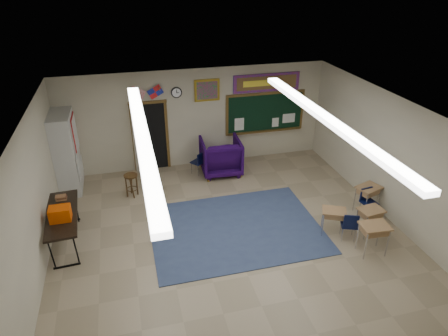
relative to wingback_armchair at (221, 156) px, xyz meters
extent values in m
plane|color=gray|center=(-0.57, -3.70, -0.54)|extent=(9.00, 9.00, 0.00)
cube|color=#B9B196|center=(-0.57, 0.80, 0.96)|extent=(8.00, 0.04, 3.00)
cube|color=#B9B196|center=(-4.57, -3.70, 0.96)|extent=(0.04, 9.00, 3.00)
cube|color=#B9B196|center=(3.43, -3.70, 0.96)|extent=(0.04, 9.00, 3.00)
cube|color=silver|center=(-0.57, -3.70, 2.46)|extent=(8.00, 9.00, 0.04)
cube|color=#32415F|center=(-0.37, -2.90, -0.53)|extent=(4.00, 3.00, 0.02)
cube|color=black|center=(-1.97, 0.79, 0.51)|extent=(0.95, 0.04, 2.10)
cube|color=white|center=(-2.31, 0.34, 0.49)|extent=(0.35, 0.86, 2.05)
cube|color=brown|center=(1.63, 0.77, 0.96)|extent=(2.55, 0.05, 1.30)
cube|color=black|center=(1.63, 0.75, 0.96)|extent=(2.40, 0.03, 1.15)
cube|color=brown|center=(1.63, 0.71, 0.36)|extent=(2.40, 0.12, 0.04)
cube|color=#AB1C0E|center=(1.63, 0.77, 1.91)|extent=(2.10, 0.04, 0.55)
cube|color=brown|center=(1.63, 0.76, 1.91)|extent=(1.90, 0.03, 0.40)
cube|color=olive|center=(-0.22, 0.77, 1.81)|extent=(0.75, 0.05, 0.65)
cube|color=#A51466|center=(-0.22, 0.75, 1.81)|extent=(0.62, 0.03, 0.52)
cylinder|color=black|center=(-1.12, 0.77, 1.81)|extent=(0.32, 0.05, 0.32)
cylinder|color=white|center=(-1.12, 0.75, 1.81)|extent=(0.26, 0.02, 0.26)
cube|color=#AFAFAA|center=(-4.29, 0.15, 0.56)|extent=(0.55, 1.25, 2.20)
imported|color=#1A0532|center=(0.00, 0.00, 0.00)|extent=(1.21, 1.24, 1.07)
cube|color=olive|center=(1.77, -3.64, 0.09)|extent=(0.66, 0.60, 0.04)
cube|color=brown|center=(1.77, -3.64, 0.00)|extent=(0.57, 0.51, 0.11)
cube|color=olive|center=(3.07, -2.99, 0.15)|extent=(0.70, 0.61, 0.04)
cube|color=brown|center=(3.07, -2.99, 0.05)|extent=(0.60, 0.52, 0.12)
cube|color=olive|center=(2.26, -4.49, 0.17)|extent=(0.63, 0.49, 0.04)
cube|color=brown|center=(2.26, -4.49, 0.07)|extent=(0.55, 0.42, 0.12)
cube|color=olive|center=(2.59, -3.84, 0.11)|extent=(0.60, 0.48, 0.04)
cube|color=brown|center=(2.59, -3.84, 0.02)|extent=(0.52, 0.41, 0.11)
cube|color=black|center=(-4.22, -2.44, 0.24)|extent=(0.77, 1.98, 0.05)
cube|color=#D54003|center=(-4.19, -2.71, 0.42)|extent=(0.43, 0.32, 0.30)
cylinder|color=#432D14|center=(-2.67, -0.73, 0.08)|extent=(0.36, 0.36, 0.04)
torus|color=#432D14|center=(-2.67, -0.73, -0.32)|extent=(0.30, 0.30, 0.02)
camera|label=1|loc=(-2.60, -10.41, 5.17)|focal=32.00mm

